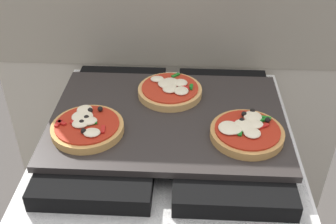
% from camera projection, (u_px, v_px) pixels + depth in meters
% --- Properties ---
extents(kitchen_backsplash, '(1.10, 0.09, 1.55)m').
position_uv_depth(kitchen_backsplash, '(174.00, 87.00, 1.31)').
color(kitchen_backsplash, '#B2A893').
rests_on(kitchen_backsplash, ground_plane).
extents(baking_tray, '(0.54, 0.38, 0.02)m').
position_uv_depth(baking_tray, '(168.00, 118.00, 0.96)').
color(baking_tray, '#2D2826').
rests_on(baking_tray, stove).
extents(pizza_left, '(0.16, 0.16, 0.03)m').
position_uv_depth(pizza_left, '(87.00, 127.00, 0.90)').
color(pizza_left, tan).
rests_on(pizza_left, baking_tray).
extents(pizza_right, '(0.16, 0.16, 0.03)m').
position_uv_depth(pizza_right, '(246.00, 131.00, 0.89)').
color(pizza_right, '#C18947').
rests_on(pizza_right, baking_tray).
extents(pizza_center, '(0.16, 0.16, 0.03)m').
position_uv_depth(pizza_center, '(172.00, 90.00, 1.03)').
color(pizza_center, tan).
rests_on(pizza_center, baking_tray).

